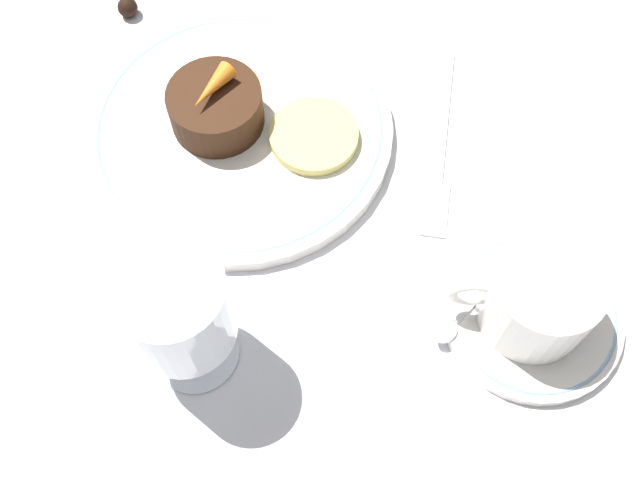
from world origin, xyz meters
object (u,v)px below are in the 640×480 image
object	(u,v)px
wine_glass	(179,313)
dinner_plate	(240,130)
fork	(440,160)
coffee_cup	(540,296)
dessert_cake	(216,108)

from	to	relation	value
wine_glass	dinner_plate	bearing A→B (deg)	-95.00
wine_glass	fork	distance (m)	0.28
dinner_plate	fork	distance (m)	0.18
dinner_plate	wine_glass	bearing A→B (deg)	85.00
wine_glass	coffee_cup	bearing A→B (deg)	-171.78
dinner_plate	wine_glass	xyz separation A→B (m)	(0.02, 0.20, 0.07)
dinner_plate	fork	xyz separation A→B (m)	(-0.18, 0.02, -0.01)
dinner_plate	wine_glass	size ratio (longest dim) A/B	2.13
dinner_plate	dessert_cake	bearing A→B (deg)	-13.72
coffee_cup	dessert_cake	distance (m)	0.31
dinner_plate	coffee_cup	distance (m)	0.29
dinner_plate	fork	size ratio (longest dim) A/B	1.37
dinner_plate	dessert_cake	size ratio (longest dim) A/B	3.32
coffee_cup	wine_glass	distance (m)	0.26
coffee_cup	wine_glass	xyz separation A→B (m)	(0.26, 0.04, 0.04)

